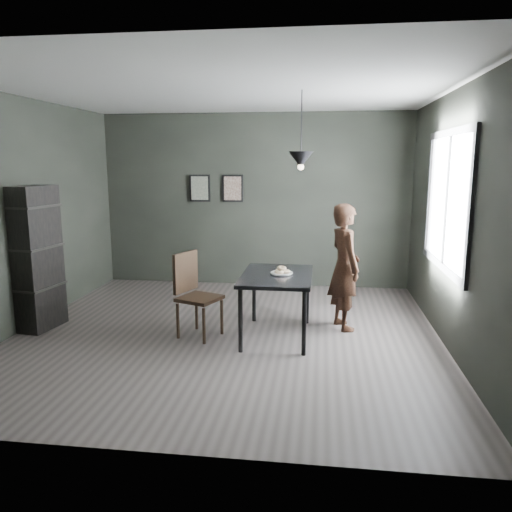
# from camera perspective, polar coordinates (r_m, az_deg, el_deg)

# --- Properties ---
(ground) EXTENTS (5.00, 5.00, 0.00)m
(ground) POSITION_cam_1_polar(r_m,az_deg,el_deg) (6.05, -3.39, -8.88)
(ground) COLOR #342F2D
(ground) RESTS_ON ground
(back_wall) EXTENTS (5.00, 0.10, 2.80)m
(back_wall) POSITION_cam_1_polar(r_m,az_deg,el_deg) (8.19, -0.19, 6.34)
(back_wall) COLOR black
(back_wall) RESTS_ON ground
(ceiling) EXTENTS (5.00, 5.00, 0.02)m
(ceiling) POSITION_cam_1_polar(r_m,az_deg,el_deg) (5.75, -3.72, 18.42)
(ceiling) COLOR silver
(ceiling) RESTS_ON ground
(window_assembly) EXTENTS (0.04, 1.96, 1.56)m
(window_assembly) POSITION_cam_1_polar(r_m,az_deg,el_deg) (5.97, 20.97, 5.91)
(window_assembly) COLOR white
(window_assembly) RESTS_ON ground
(cafe_table) EXTENTS (0.80, 1.20, 0.75)m
(cafe_table) POSITION_cam_1_polar(r_m,az_deg,el_deg) (5.78, 2.40, -2.87)
(cafe_table) COLOR black
(cafe_table) RESTS_ON ground
(white_plate) EXTENTS (0.23, 0.23, 0.01)m
(white_plate) POSITION_cam_1_polar(r_m,az_deg,el_deg) (5.77, 2.95, -2.01)
(white_plate) COLOR silver
(white_plate) RESTS_ON cafe_table
(donut_pile) EXTENTS (0.18, 0.19, 0.08)m
(donut_pile) POSITION_cam_1_polar(r_m,az_deg,el_deg) (5.77, 2.95, -1.68)
(donut_pile) COLOR #FBE7C3
(donut_pile) RESTS_ON white_plate
(woman) EXTENTS (0.55, 0.66, 1.54)m
(woman) POSITION_cam_1_polar(r_m,az_deg,el_deg) (6.16, 10.08, -1.22)
(woman) COLOR black
(woman) RESTS_ON ground
(wood_chair) EXTENTS (0.56, 0.56, 0.99)m
(wood_chair) POSITION_cam_1_polar(r_m,az_deg,el_deg) (5.89, -7.19, -3.74)
(wood_chair) COLOR black
(wood_chair) RESTS_ON ground
(shelf_unit) EXTENTS (0.41, 0.62, 1.75)m
(shelf_unit) POSITION_cam_1_polar(r_m,az_deg,el_deg) (6.61, -23.76, -0.24)
(shelf_unit) COLOR black
(shelf_unit) RESTS_ON ground
(pendant_lamp) EXTENTS (0.28, 0.28, 0.86)m
(pendant_lamp) POSITION_cam_1_polar(r_m,az_deg,el_deg) (5.70, 5.15, 10.91)
(pendant_lamp) COLOR black
(pendant_lamp) RESTS_ON ground
(framed_print_left) EXTENTS (0.34, 0.04, 0.44)m
(framed_print_left) POSITION_cam_1_polar(r_m,az_deg,el_deg) (8.31, -6.44, 7.72)
(framed_print_left) COLOR black
(framed_print_left) RESTS_ON ground
(framed_print_right) EXTENTS (0.34, 0.04, 0.44)m
(framed_print_right) POSITION_cam_1_polar(r_m,az_deg,el_deg) (8.20, -2.67, 7.73)
(framed_print_right) COLOR black
(framed_print_right) RESTS_ON ground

